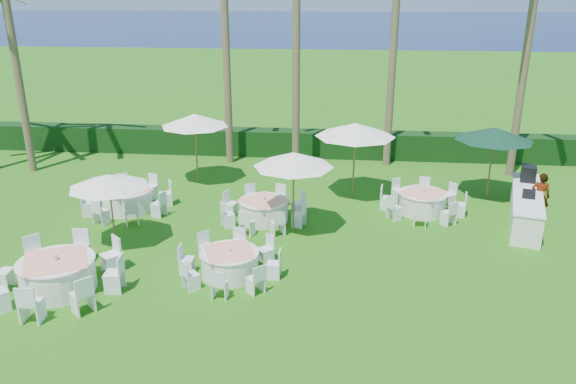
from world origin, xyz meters
name	(u,v)px	position (x,y,z in m)	size (l,w,h in m)	color
ground	(253,279)	(0.00, 0.00, 0.00)	(120.00, 120.00, 0.00)	#1D6010
hedge	(293,143)	(0.00, 12.00, 0.60)	(34.00, 1.00, 1.20)	black
ocean	(334,27)	(0.00, 102.00, 0.00)	(260.00, 260.00, 0.00)	#061A41
banquet_table_a	(58,274)	(-4.96, -1.05, 0.45)	(3.45, 3.45, 1.03)	white
banquet_table_b	(230,263)	(-0.66, 0.18, 0.37)	(2.81, 2.81, 0.87)	white
banquet_table_d	(127,199)	(-5.21, 4.54, 0.41)	(3.09, 3.09, 0.95)	white
banquet_table_e	(264,210)	(-0.26, 4.07, 0.39)	(2.92, 2.92, 0.90)	white
banquet_table_f	(422,202)	(5.17, 5.36, 0.39)	(2.94, 2.94, 0.90)	white
umbrella_a	(108,181)	(-4.57, 1.77, 2.06)	(2.39, 2.39, 2.26)	brown
umbrella_b	(293,160)	(0.81, 3.26, 2.44)	(2.54, 2.54, 2.67)	brown
umbrella_c	(195,120)	(-3.49, 7.79, 2.56)	(2.67, 2.67, 2.81)	brown
umbrella_d	(355,130)	(2.76, 6.69, 2.60)	(2.94, 2.94, 2.84)	brown
umbrella_green	(494,134)	(7.78, 7.05, 2.48)	(2.81, 2.81, 2.72)	brown
buffet_table	(526,206)	(8.53, 4.89, 0.56)	(2.07, 4.55, 1.59)	white
staff_person	(540,197)	(9.00, 5.08, 0.83)	(0.61, 0.40, 1.67)	gray
palm_a	(11,35)	(-10.96, 8.57, 5.67)	(4.40, 3.97, 10.39)	brown
palm_b	(226,37)	(-2.73, 10.67, 5.47)	(4.15, 4.40, 10.01)	brown
palm_c	(296,31)	(0.32, 9.90, 5.83)	(4.31, 4.33, 10.70)	brown
palm_d	(393,48)	(4.30, 10.99, 5.06)	(4.23, 4.38, 9.20)	brown
palm_e	(527,52)	(9.39, 9.99, 5.07)	(4.40, 4.01, 9.22)	brown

